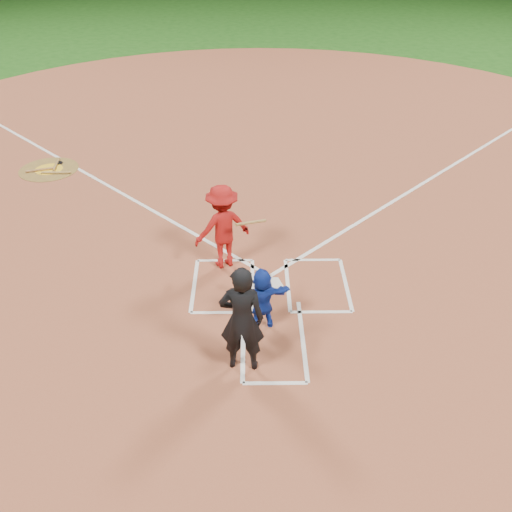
{
  "coord_description": "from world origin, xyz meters",
  "views": [
    {
      "loc": [
        -0.39,
        -9.61,
        7.11
      ],
      "look_at": [
        -0.3,
        -0.4,
        1.0
      ],
      "focal_mm": 40.0,
      "sensor_mm": 36.0,
      "label": 1
    }
  ],
  "objects_px": {
    "umpire": "(242,319)",
    "batter_at_plate": "(223,227)",
    "home_plate": "(270,284)",
    "on_deck_circle": "(49,169)",
    "catcher": "(262,299)"
  },
  "relations": [
    {
      "from": "catcher",
      "to": "batter_at_plate",
      "type": "height_order",
      "value": "batter_at_plate"
    },
    {
      "from": "catcher",
      "to": "umpire",
      "type": "height_order",
      "value": "umpire"
    },
    {
      "from": "home_plate",
      "to": "catcher",
      "type": "distance_m",
      "value": 1.45
    },
    {
      "from": "home_plate",
      "to": "on_deck_circle",
      "type": "relative_size",
      "value": 0.35
    },
    {
      "from": "on_deck_circle",
      "to": "catcher",
      "type": "distance_m",
      "value": 9.33
    },
    {
      "from": "on_deck_circle",
      "to": "umpire",
      "type": "distance_m",
      "value": 9.98
    },
    {
      "from": "catcher",
      "to": "umpire",
      "type": "bearing_deg",
      "value": 56.67
    },
    {
      "from": "on_deck_circle",
      "to": "umpire",
      "type": "height_order",
      "value": "umpire"
    },
    {
      "from": "on_deck_circle",
      "to": "umpire",
      "type": "relative_size",
      "value": 0.83
    },
    {
      "from": "home_plate",
      "to": "batter_at_plate",
      "type": "relative_size",
      "value": 0.32
    },
    {
      "from": "umpire",
      "to": "batter_at_plate",
      "type": "distance_m",
      "value": 3.17
    },
    {
      "from": "on_deck_circle",
      "to": "umpire",
      "type": "xyz_separation_m",
      "value": [
        5.75,
        -8.09,
        1.02
      ]
    },
    {
      "from": "umpire",
      "to": "batter_at_plate",
      "type": "xyz_separation_m",
      "value": [
        -0.44,
        3.14,
        -0.08
      ]
    },
    {
      "from": "umpire",
      "to": "home_plate",
      "type": "bearing_deg",
      "value": -99.61
    },
    {
      "from": "home_plate",
      "to": "on_deck_circle",
      "type": "distance_m",
      "value": 8.52
    }
  ]
}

